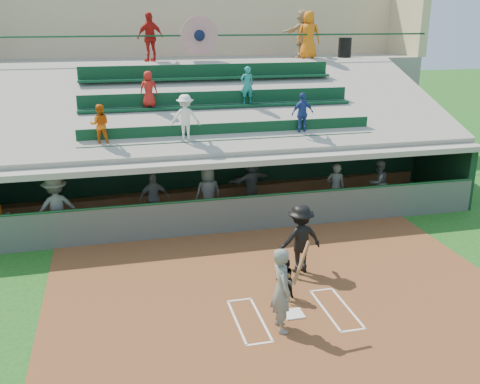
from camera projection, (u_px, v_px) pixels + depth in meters
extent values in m
plane|color=#194F16|center=(293.00, 315.00, 11.90)|extent=(100.00, 100.00, 0.00)
cube|color=brown|center=(286.00, 304.00, 12.36)|extent=(11.00, 9.00, 0.02)
cube|color=silver|center=(293.00, 314.00, 11.89)|extent=(0.43, 0.43, 0.03)
cube|color=white|center=(261.00, 319.00, 11.73)|extent=(0.05, 1.80, 0.01)
cube|color=white|center=(325.00, 310.00, 12.06)|extent=(0.05, 1.80, 0.01)
cube|color=white|center=(237.00, 322.00, 11.60)|extent=(0.05, 1.80, 0.01)
cube|color=white|center=(347.00, 307.00, 12.18)|extent=(0.05, 1.80, 0.01)
cube|color=white|center=(239.00, 300.00, 12.50)|extent=(0.60, 0.05, 0.01)
cube|color=white|center=(321.00, 290.00, 12.95)|extent=(0.60, 0.05, 0.01)
cube|color=white|center=(260.00, 343.00, 10.83)|extent=(0.60, 0.05, 0.01)
cube|color=white|center=(353.00, 330.00, 11.29)|extent=(0.60, 0.05, 0.01)
cube|color=gray|center=(228.00, 212.00, 18.12)|extent=(16.00, 3.50, 0.04)
cube|color=gray|center=(196.00, 112.00, 23.64)|extent=(20.00, 3.00, 4.60)
cube|color=#525752|center=(241.00, 215.00, 16.34)|extent=(16.00, 0.06, 1.10)
cylinder|color=#154322|center=(241.00, 197.00, 16.16)|extent=(16.00, 0.08, 0.08)
cube|color=black|center=(218.00, 168.00, 19.40)|extent=(16.00, 0.25, 2.20)
cube|color=black|center=(441.00, 166.00, 19.57)|extent=(0.25, 3.50, 2.20)
cube|color=gray|center=(228.00, 149.00, 17.44)|extent=(16.40, 3.90, 0.18)
cube|color=gray|center=(209.00, 155.00, 21.00)|extent=(16.40, 3.50, 2.30)
cube|color=gray|center=(202.00, 118.00, 22.16)|extent=(16.40, 0.30, 4.60)
cube|color=gray|center=(217.00, 102.00, 18.76)|extent=(16.40, 6.51, 2.37)
cube|color=#0C3721|center=(232.00, 139.00, 16.79)|extent=(9.40, 0.42, 0.08)
cube|color=#0B321D|center=(230.00, 130.00, 16.90)|extent=(9.40, 0.06, 0.45)
cube|color=#0C3521|center=(219.00, 106.00, 18.31)|extent=(9.40, 0.42, 0.08)
cube|color=#0B341F|center=(218.00, 98.00, 18.41)|extent=(9.40, 0.06, 0.45)
cube|color=#0C3821|center=(209.00, 78.00, 19.83)|extent=(9.40, 0.42, 0.08)
cube|color=#0C351D|center=(208.00, 70.00, 19.93)|extent=(9.40, 0.06, 0.45)
imported|color=#D65B0C|center=(100.00, 124.00, 15.80)|extent=(0.61, 0.49, 1.20)
imported|color=white|center=(185.00, 117.00, 16.34)|extent=(0.97, 0.64, 1.40)
imported|color=navy|center=(302.00, 113.00, 17.19)|extent=(0.82, 0.46, 1.33)
imported|color=#B11914|center=(149.00, 89.00, 17.68)|extent=(0.63, 0.47, 1.19)
imported|color=#1B7D7B|center=(247.00, 85.00, 18.41)|extent=(0.48, 0.34, 1.27)
cylinder|color=#133E23|center=(199.00, 35.00, 21.22)|extent=(20.00, 0.07, 0.07)
cylinder|color=red|center=(199.00, 35.00, 21.20)|extent=(1.50, 0.06, 1.50)
sphere|color=#0D1535|center=(199.00, 36.00, 21.17)|extent=(0.44, 0.44, 0.44)
cube|color=tan|center=(188.00, 19.00, 23.80)|extent=(20.00, 0.40, 3.20)
cube|color=tan|center=(408.00, 19.00, 24.64)|extent=(0.40, 3.00, 3.20)
imported|color=#5E615C|center=(282.00, 290.00, 11.07)|extent=(0.45, 0.68, 1.86)
cylinder|color=brown|center=(301.00, 262.00, 10.80)|extent=(0.56, 0.54, 0.75)
sphere|color=olive|center=(288.00, 276.00, 11.00)|extent=(0.10, 0.10, 0.10)
imported|color=black|center=(284.00, 279.00, 12.44)|extent=(0.58, 0.52, 1.00)
imported|color=black|center=(300.00, 239.00, 13.63)|extent=(1.25, 0.82, 1.82)
cube|color=brown|center=(219.00, 193.00, 19.21)|extent=(15.57, 1.36, 0.47)
imported|color=#5B5E59|center=(56.00, 208.00, 15.60)|extent=(1.38, 0.97, 1.95)
imported|color=#60635E|center=(154.00, 198.00, 16.91)|extent=(1.01, 0.54, 1.64)
imported|color=#595B56|center=(208.00, 193.00, 17.15)|extent=(0.95, 0.71, 1.77)
imported|color=#585A55|center=(251.00, 182.00, 18.36)|extent=(1.70, 1.08, 1.75)
imported|color=#525450|center=(335.00, 188.00, 17.89)|extent=(0.71, 0.59, 1.66)
imported|color=#5E605B|center=(378.00, 183.00, 18.55)|extent=(0.91, 0.79, 1.58)
cylinder|color=black|center=(345.00, 48.00, 23.32)|extent=(0.56, 0.56, 0.85)
imported|color=red|center=(150.00, 37.00, 21.01)|extent=(1.20, 0.85, 1.89)
imported|color=orange|center=(309.00, 35.00, 22.38)|extent=(1.09, 0.85, 1.95)
imported|color=tan|center=(302.00, 34.00, 23.15)|extent=(1.97, 1.23, 2.03)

